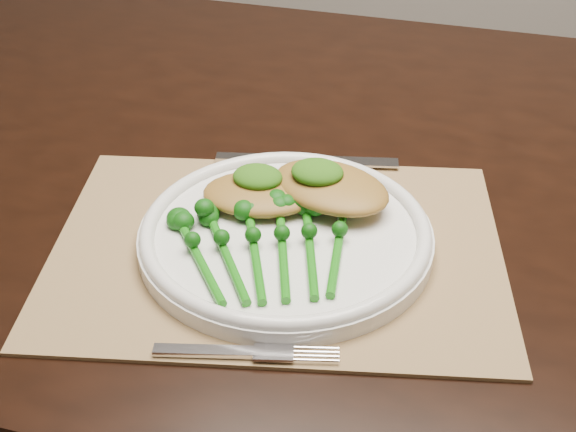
% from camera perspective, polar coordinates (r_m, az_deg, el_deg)
% --- Properties ---
extents(dining_table, '(1.63, 0.95, 0.75)m').
position_cam_1_polar(dining_table, '(1.16, 6.65, -12.61)').
color(dining_table, black).
rests_on(dining_table, ground).
extents(placemat, '(0.49, 0.39, 0.00)m').
position_cam_1_polar(placemat, '(0.79, -0.78, -2.35)').
color(placemat, olive).
rests_on(placemat, dining_table).
extents(dinner_plate, '(0.29, 0.29, 0.03)m').
position_cam_1_polar(dinner_plate, '(0.78, -0.17, -1.31)').
color(dinner_plate, silver).
rests_on(dinner_plate, placemat).
extents(knife, '(0.21, 0.05, 0.01)m').
position_cam_1_polar(knife, '(0.91, 0.07, 4.01)').
color(knife, silver).
rests_on(knife, placemat).
extents(fork, '(0.15, 0.05, 0.00)m').
position_cam_1_polar(fork, '(0.67, -2.12, -9.69)').
color(fork, silver).
rests_on(fork, placemat).
extents(chicken_fillet_left, '(0.13, 0.10, 0.02)m').
position_cam_1_polar(chicken_fillet_left, '(0.81, -2.02, 1.59)').
color(chicken_fillet_left, olive).
rests_on(chicken_fillet_left, dinner_plate).
extents(chicken_fillet_right, '(0.15, 0.13, 0.03)m').
position_cam_1_polar(chicken_fillet_right, '(0.81, 3.06, 2.07)').
color(chicken_fillet_right, olive).
rests_on(chicken_fillet_right, dinner_plate).
extents(pesto_dollop_left, '(0.05, 0.04, 0.02)m').
position_cam_1_polar(pesto_dollop_left, '(0.81, -2.18, 2.79)').
color(pesto_dollop_left, '#1B490A').
rests_on(pesto_dollop_left, chicken_fillet_left).
extents(pesto_dollop_right, '(0.05, 0.05, 0.02)m').
position_cam_1_polar(pesto_dollop_right, '(0.80, 2.10, 3.15)').
color(pesto_dollop_right, '#1B490A').
rests_on(pesto_dollop_right, chicken_fillet_right).
extents(broccolini_bundle, '(0.20, 0.21, 0.04)m').
position_cam_1_polar(broccolini_bundle, '(0.74, -1.36, -2.75)').
color(broccolini_bundle, '#14690D').
rests_on(broccolini_bundle, dinner_plate).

